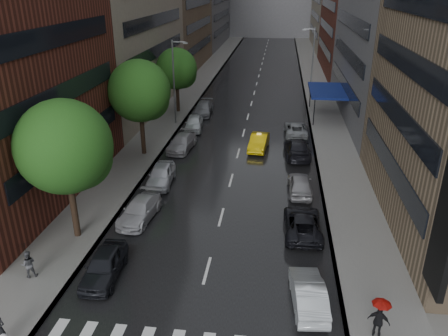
# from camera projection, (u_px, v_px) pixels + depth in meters

# --- Properties ---
(ground) EXTENTS (220.00, 220.00, 0.00)m
(ground) POSITION_uv_depth(u_px,v_px,m) (193.00, 322.00, 20.61)
(ground) COLOR gray
(ground) RESTS_ON ground
(road) EXTENTS (14.00, 140.00, 0.01)m
(road) POSITION_uv_depth(u_px,v_px,m) (256.00, 87.00, 66.16)
(road) COLOR black
(road) RESTS_ON ground
(sidewalk_left) EXTENTS (4.00, 140.00, 0.15)m
(sidewalk_left) POSITION_uv_depth(u_px,v_px,m) (198.00, 84.00, 67.17)
(sidewalk_left) COLOR gray
(sidewalk_left) RESTS_ON ground
(sidewalk_right) EXTENTS (4.00, 140.00, 0.15)m
(sidewalk_right) POSITION_uv_depth(u_px,v_px,m) (316.00, 88.00, 65.09)
(sidewalk_right) COLOR gray
(sidewalk_right) RESTS_ON ground
(tree_near) EXTENTS (5.54, 5.54, 8.83)m
(tree_near) POSITION_uv_depth(u_px,v_px,m) (64.00, 147.00, 25.04)
(tree_near) COLOR #382619
(tree_near) RESTS_ON ground
(tree_mid) EXTENTS (5.46, 5.46, 8.70)m
(tree_mid) POSITION_uv_depth(u_px,v_px,m) (139.00, 91.00, 38.01)
(tree_mid) COLOR #382619
(tree_mid) RESTS_ON ground
(tree_far) EXTENTS (4.84, 4.84, 7.71)m
(tree_far) POSITION_uv_depth(u_px,v_px,m) (177.00, 69.00, 51.26)
(tree_far) COLOR #382619
(tree_far) RESTS_ON ground
(taxi) EXTENTS (1.95, 4.54, 1.45)m
(taxi) POSITION_uv_depth(u_px,v_px,m) (259.00, 142.00, 41.38)
(taxi) COLOR yellow
(taxi) RESTS_ON ground
(parked_cars_left) EXTENTS (2.43, 36.33, 1.54)m
(parked_cars_left) POSITION_uv_depth(u_px,v_px,m) (175.00, 153.00, 38.64)
(parked_cars_left) COLOR black
(parked_cars_left) RESTS_ON ground
(parked_cars_right) EXTENTS (2.56, 30.81, 1.57)m
(parked_cars_right) POSITION_uv_depth(u_px,v_px,m) (299.00, 174.00, 34.52)
(parked_cars_right) COLOR silver
(parked_cars_right) RESTS_ON ground
(ped_black_umbrella) EXTENTS (0.96, 0.98, 2.09)m
(ped_black_umbrella) POSITION_uv_depth(u_px,v_px,m) (27.00, 257.00, 23.05)
(ped_black_umbrella) COLOR #4E4F53
(ped_black_umbrella) RESTS_ON sidewalk_left
(ped_red_umbrella) EXTENTS (1.04, 0.82, 2.01)m
(ped_red_umbrella) POSITION_uv_depth(u_px,v_px,m) (380.00, 315.00, 19.14)
(ped_red_umbrella) COLOR black
(ped_red_umbrella) RESTS_ON sidewalk_right
(street_lamp_left) EXTENTS (1.74, 0.22, 9.00)m
(street_lamp_left) POSITION_uv_depth(u_px,v_px,m) (175.00, 81.00, 46.90)
(street_lamp_left) COLOR gray
(street_lamp_left) RESTS_ON sidewalk_left
(street_lamp_right) EXTENTS (1.74, 0.22, 9.00)m
(street_lamp_right) POSITION_uv_depth(u_px,v_px,m) (312.00, 61.00, 58.78)
(street_lamp_right) COLOR gray
(street_lamp_right) RESTS_ON sidewalk_right
(awning) EXTENTS (4.00, 8.00, 3.12)m
(awning) POSITION_uv_depth(u_px,v_px,m) (327.00, 91.00, 50.21)
(awning) COLOR navy
(awning) RESTS_ON sidewalk_right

